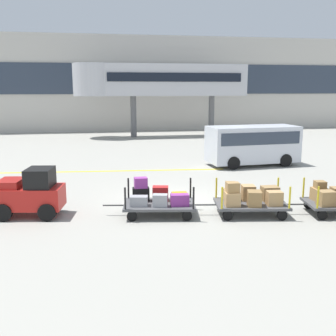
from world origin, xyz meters
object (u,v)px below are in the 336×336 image
at_px(shuttle_van, 253,142).
at_px(baggage_cart_lead, 158,200).
at_px(baggage_tug, 31,193).
at_px(baggage_cart_middle, 251,198).

bearing_deg(shuttle_van, baggage_cart_lead, -129.13).
bearing_deg(baggage_tug, baggage_cart_middle, -8.83).
bearing_deg(baggage_cart_middle, baggage_cart_lead, 170.48).
bearing_deg(baggage_cart_middle, shuttle_van, 68.19).
distance_m(baggage_tug, baggage_cart_lead, 4.12).
xyz_separation_m(baggage_tug, shuttle_van, (10.36, 7.14, 0.48)).
distance_m(baggage_cart_lead, baggage_cart_middle, 3.04).
distance_m(baggage_cart_lead, shuttle_van, 9.99).
bearing_deg(shuttle_van, baggage_tug, -145.44).
height_order(baggage_cart_lead, shuttle_van, shuttle_van).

